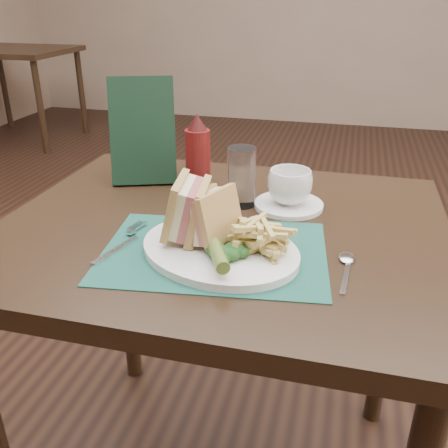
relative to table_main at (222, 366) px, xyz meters
name	(u,v)px	position (x,y,z in m)	size (l,w,h in m)	color
floor	(258,356)	(0.00, 0.50, -0.38)	(7.00, 7.00, 0.00)	black
wall_back	(326,123)	(0.00, 4.00, -0.38)	(6.00, 6.00, 0.00)	#A08771
table_main	(222,366)	(0.00, 0.00, 0.00)	(0.90, 0.75, 0.75)	black
table_bg_left	(20,95)	(-2.48, 2.79, 0.00)	(0.90, 0.75, 0.75)	black
placemat	(214,252)	(0.02, -0.12, 0.38)	(0.40, 0.29, 0.00)	#184D41
plate	(220,250)	(0.03, -0.13, 0.38)	(0.30, 0.24, 0.01)	white
sandwich_half_a	(175,208)	(-0.06, -0.11, 0.45)	(0.06, 0.11, 0.10)	tan
sandwich_half_b	(202,213)	(-0.01, -0.11, 0.44)	(0.06, 0.10, 0.09)	tan
kale_garnish	(219,253)	(0.04, -0.18, 0.41)	(0.11, 0.08, 0.03)	#133614
pickle_spear	(216,252)	(0.04, -0.19, 0.41)	(0.02, 0.02, 0.12)	#4D6626
fries_pile	(258,233)	(0.10, -0.12, 0.42)	(0.18, 0.20, 0.06)	tan
fork	(123,241)	(-0.16, -0.14, 0.38)	(0.03, 0.17, 0.01)	silver
spoon	(346,270)	(0.25, -0.14, 0.38)	(0.03, 0.15, 0.01)	silver
saucer	(289,205)	(0.12, 0.12, 0.38)	(0.15, 0.15, 0.01)	white
coffee_cup	(290,187)	(0.12, 0.12, 0.42)	(0.10, 0.10, 0.08)	white
drinking_glass	(242,177)	(0.02, 0.11, 0.44)	(0.06, 0.06, 0.13)	silver
ketchup_bottle	(198,155)	(-0.10, 0.15, 0.47)	(0.06, 0.06, 0.19)	#5B100F
check_presenter	(143,131)	(-0.25, 0.20, 0.50)	(0.16, 0.02, 0.26)	black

